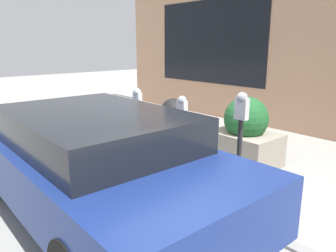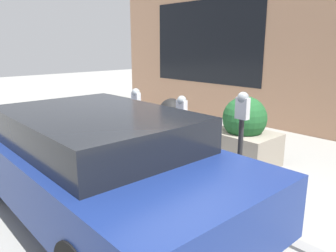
# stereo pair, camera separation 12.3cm
# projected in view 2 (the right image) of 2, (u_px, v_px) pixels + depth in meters

# --- Properties ---
(ground_plane) EXTENTS (40.00, 40.00, 0.00)m
(ground_plane) POSITION_uv_depth(u_px,v_px,m) (163.00, 182.00, 5.29)
(ground_plane) COLOR #999993
(curb_strip) EXTENTS (13.50, 0.16, 0.04)m
(curb_strip) POSITION_uv_depth(u_px,v_px,m) (159.00, 182.00, 5.23)
(curb_strip) COLOR gray
(curb_strip) RESTS_ON ground_plane
(building_facade) EXTENTS (13.50, 0.17, 4.02)m
(building_facade) POSITION_uv_depth(u_px,v_px,m) (304.00, 50.00, 7.73)
(building_facade) COLOR tan
(building_facade) RESTS_ON ground_plane
(parking_meter_nearest) EXTENTS (0.18, 0.16, 1.54)m
(parking_meter_nearest) POSITION_uv_depth(u_px,v_px,m) (241.00, 126.00, 4.47)
(parking_meter_nearest) COLOR #232326
(parking_meter_nearest) RESTS_ON ground_plane
(parking_meter_second) EXTENTS (0.18, 0.15, 1.36)m
(parking_meter_second) POSITION_uv_depth(u_px,v_px,m) (181.00, 119.00, 5.32)
(parking_meter_second) COLOR #232326
(parking_meter_second) RESTS_ON ground_plane
(parking_meter_middle) EXTENTS (0.18, 0.15, 1.37)m
(parking_meter_middle) POSITION_uv_depth(u_px,v_px,m) (136.00, 109.00, 6.13)
(parking_meter_middle) COLOR #232326
(parking_meter_middle) RESTS_ON ground_plane
(planter_box) EXTENTS (1.17, 0.89, 1.26)m
(planter_box) POSITION_uv_depth(u_px,v_px,m) (244.00, 135.00, 5.97)
(planter_box) COLOR gray
(planter_box) RESTS_ON ground_plane
(parked_car_front) EXTENTS (4.75, 2.02, 1.39)m
(parked_car_front) POSITION_uv_depth(u_px,v_px,m) (92.00, 159.00, 4.14)
(parked_car_front) COLOR navy
(parked_car_front) RESTS_ON ground_plane
(trash_bin) EXTENTS (0.55, 0.55, 1.15)m
(trash_bin) POSITION_uv_depth(u_px,v_px,m) (172.00, 128.00, 6.40)
(trash_bin) COLOR #514C47
(trash_bin) RESTS_ON ground_plane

